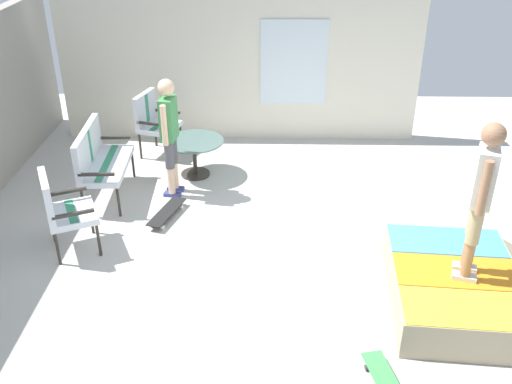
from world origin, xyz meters
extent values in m
cube|color=beige|center=(0.00, 0.00, -0.05)|extent=(12.00, 12.00, 0.10)
cube|color=silver|center=(3.80, 0.50, 1.30)|extent=(0.20, 6.00, 2.60)
cube|color=silver|center=(3.69, -0.40, 1.35)|extent=(0.03, 1.10, 1.40)
cube|color=tan|center=(-0.73, -1.95, 0.20)|extent=(1.86, 1.43, 0.40)
cube|color=yellow|center=(-1.32, -1.91, 0.41)|extent=(0.67, 1.29, 0.01)
cube|color=orange|center=(-0.73, -1.95, 0.41)|extent=(0.67, 1.29, 0.01)
cube|color=#4C99D8|center=(-0.15, -2.00, 0.41)|extent=(0.67, 1.29, 0.01)
cylinder|color=#B2B2B7|center=(-0.68, -1.34, 0.38)|extent=(1.69, 0.19, 0.05)
cylinder|color=#2D2823|center=(0.98, 1.99, 0.22)|extent=(0.04, 0.04, 0.44)
cylinder|color=#2D2823|center=(2.15, 2.05, 0.22)|extent=(0.04, 0.04, 0.44)
cylinder|color=#2D2823|center=(0.96, 2.46, 0.22)|extent=(0.04, 0.04, 0.44)
cylinder|color=#2D2823|center=(2.13, 2.52, 0.22)|extent=(0.04, 0.04, 0.44)
cube|color=silver|center=(1.56, 2.25, 0.48)|extent=(1.28, 0.61, 0.08)
cube|color=#338C66|center=(1.56, 2.25, 0.52)|extent=(1.21, 0.16, 0.00)
cube|color=silver|center=(1.54, 2.49, 0.77)|extent=(1.25, 0.14, 0.50)
cube|color=#338C66|center=(1.54, 2.49, 0.77)|extent=(0.10, 0.09, 0.46)
cube|color=#2D2823|center=(0.95, 2.22, 0.64)|extent=(0.06, 0.47, 0.04)
cube|color=#2D2823|center=(2.16, 2.28, 0.64)|extent=(0.06, 0.47, 0.04)
cylinder|color=#2D2823|center=(2.67, 1.62, 0.22)|extent=(0.04, 0.04, 0.44)
cylinder|color=#2D2823|center=(3.19, 1.47, 0.22)|extent=(0.04, 0.04, 0.44)
cylinder|color=#2D2823|center=(2.81, 2.07, 0.22)|extent=(0.04, 0.04, 0.44)
cylinder|color=#2D2823|center=(3.33, 1.92, 0.22)|extent=(0.04, 0.04, 0.44)
cube|color=silver|center=(3.00, 1.77, 0.48)|extent=(0.75, 0.70, 0.08)
cube|color=#338C66|center=(3.00, 1.77, 0.52)|extent=(0.58, 0.26, 0.00)
cube|color=silver|center=(3.07, 1.99, 0.77)|extent=(0.62, 0.25, 0.50)
cube|color=#338C66|center=(3.07, 1.99, 0.77)|extent=(0.12, 0.11, 0.46)
cube|color=#2D2823|center=(2.72, 1.85, 0.64)|extent=(0.17, 0.46, 0.04)
cube|color=#2D2823|center=(3.28, 1.69, 0.64)|extent=(0.17, 0.46, 0.04)
cylinder|color=#2D2823|center=(0.07, 2.01, 0.22)|extent=(0.04, 0.04, 0.44)
cylinder|color=#2D2823|center=(0.56, 2.24, 0.22)|extent=(0.04, 0.04, 0.44)
cylinder|color=#2D2823|center=(-0.13, 2.44, 0.22)|extent=(0.04, 0.04, 0.44)
cylinder|color=#2D2823|center=(0.36, 2.66, 0.22)|extent=(0.04, 0.04, 0.44)
cube|color=silver|center=(0.21, 2.34, 0.48)|extent=(0.79, 0.76, 0.08)
cube|color=#338C66|center=(0.21, 2.34, 0.52)|extent=(0.57, 0.33, 0.00)
cube|color=silver|center=(0.11, 2.55, 0.77)|extent=(0.60, 0.33, 0.50)
cube|color=#338C66|center=(0.11, 2.55, 0.77)|extent=(0.13, 0.12, 0.46)
cube|color=#2D2823|center=(-0.05, 2.22, 0.64)|extent=(0.23, 0.44, 0.04)
cube|color=#2D2823|center=(0.48, 2.46, 0.64)|extent=(0.23, 0.44, 0.04)
cylinder|color=#2D2823|center=(2.24, 1.12, 0.28)|extent=(0.06, 0.06, 0.55)
cylinder|color=#2D2823|center=(2.24, 1.12, 0.01)|extent=(0.44, 0.44, 0.03)
cylinder|color=#4C6660|center=(2.24, 1.12, 0.56)|extent=(0.90, 0.90, 0.02)
cube|color=navy|center=(1.56, 1.37, 0.03)|extent=(0.14, 0.25, 0.05)
cylinder|color=beige|center=(1.56, 1.37, 0.25)|extent=(0.10, 0.10, 0.40)
cylinder|color=#4C4C51|center=(1.56, 1.37, 0.65)|extent=(0.13, 0.13, 0.40)
cube|color=navy|center=(1.73, 1.35, 0.03)|extent=(0.14, 0.25, 0.05)
cylinder|color=beige|center=(1.73, 1.35, 0.25)|extent=(0.10, 0.10, 0.40)
cylinder|color=#4C4C51|center=(1.73, 1.35, 0.65)|extent=(0.13, 0.13, 0.40)
cube|color=#3F8C4C|center=(1.65, 1.36, 1.14)|extent=(0.34, 0.22, 0.59)
sphere|color=beige|center=(1.65, 1.36, 1.58)|extent=(0.23, 0.23, 0.23)
cylinder|color=beige|center=(1.45, 1.39, 1.12)|extent=(0.08, 0.08, 0.56)
cylinder|color=beige|center=(1.84, 1.34, 1.12)|extent=(0.08, 0.08, 0.56)
cube|color=silver|center=(-0.70, -2.04, 0.44)|extent=(0.18, 0.26, 0.05)
cylinder|color=#9E7051|center=(-0.70, -2.04, 0.66)|extent=(0.10, 0.10, 0.39)
cylinder|color=tan|center=(-0.70, -2.04, 1.05)|extent=(0.13, 0.13, 0.39)
cube|color=silver|center=(-0.86, -1.99, 0.44)|extent=(0.18, 0.26, 0.05)
cylinder|color=#9E7051|center=(-0.86, -1.99, 0.66)|extent=(0.10, 0.10, 0.39)
cylinder|color=tan|center=(-0.86, -1.99, 1.05)|extent=(0.13, 0.13, 0.39)
cube|color=silver|center=(-0.78, -2.01, 1.53)|extent=(0.36, 0.27, 0.58)
sphere|color=#9E7051|center=(-0.78, -2.01, 1.96)|extent=(0.22, 0.22, 0.22)
cylinder|color=#9E7051|center=(-0.59, -2.07, 1.51)|extent=(0.08, 0.08, 0.55)
cylinder|color=#9E7051|center=(-0.97, -1.95, 1.51)|extent=(0.08, 0.08, 0.55)
cube|color=black|center=(0.96, 1.35, 0.09)|extent=(0.82, 0.43, 0.02)
cylinder|color=silver|center=(1.20, 1.19, 0.03)|extent=(0.06, 0.05, 0.06)
cylinder|color=silver|center=(1.25, 1.34, 0.03)|extent=(0.06, 0.05, 0.06)
cylinder|color=silver|center=(0.66, 1.36, 0.03)|extent=(0.06, 0.05, 0.06)
cylinder|color=silver|center=(0.71, 1.51, 0.03)|extent=(0.06, 0.05, 0.06)
cube|color=#3F8C4C|center=(-1.97, -1.05, 0.09)|extent=(0.82, 0.37, 0.02)
cylinder|color=#333333|center=(-1.68, -1.07, 0.03)|extent=(0.06, 0.04, 0.06)
cylinder|color=#333333|center=(-1.71, -0.92, 0.03)|extent=(0.06, 0.04, 0.06)
camera|label=1|loc=(-5.55, 0.02, 3.93)|focal=39.90mm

